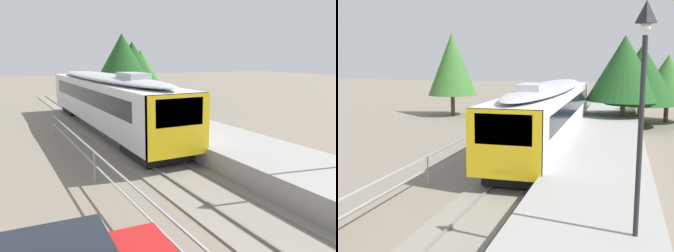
{
  "view_description": "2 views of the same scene",
  "coord_description": "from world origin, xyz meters",
  "views": [
    {
      "loc": [
        -6.51,
        8.9,
        4.64
      ],
      "look_at": [
        0.0,
        21.34,
        1.8
      ],
      "focal_mm": 36.37,
      "sensor_mm": 36.0,
      "label": 1
    },
    {
      "loc": [
        3.99,
        6.37,
        4.97
      ],
      "look_at": [
        -1.0,
        24.34,
        2.0
      ],
      "focal_mm": 44.51,
      "sensor_mm": 36.0,
      "label": 2
    }
  ],
  "objects": [
    {
      "name": "commuter_train",
      "position": [
        0.0,
        29.91,
        2.15
      ],
      "size": [
        2.82,
        19.36,
        3.74
      ],
      "color": "silver",
      "rests_on": "track_rails"
    },
    {
      "name": "track_rails",
      "position": [
        0.0,
        22.0,
        0.03
      ],
      "size": [
        3.2,
        60.0,
        0.14
      ],
      "color": "gray",
      "rests_on": "ground"
    },
    {
      "name": "tree_behind_carpark",
      "position": [
        5.37,
        38.71,
        3.9
      ],
      "size": [
        5.3,
        5.3,
        6.1
      ],
      "color": "brown",
      "rests_on": "ground"
    },
    {
      "name": "station_platform",
      "position": [
        3.25,
        22.0,
        0.45
      ],
      "size": [
        3.9,
        60.0,
        0.9
      ],
      "primitive_type": "cube",
      "color": "#999691",
      "rests_on": "ground"
    },
    {
      "name": "tree_behind_station_far",
      "position": [
        7.52,
        41.85,
        3.55
      ],
      "size": [
        4.7,
        4.7,
        5.4
      ],
      "color": "brown",
      "rests_on": "ground"
    },
    {
      "name": "ground_plane",
      "position": [
        -3.0,
        22.0,
        0.0
      ],
      "size": [
        160.0,
        160.0,
        0.0
      ],
      "primitive_type": "plane",
      "color": "slate"
    },
    {
      "name": "tree_distant_left",
      "position": [
        4.13,
        38.0,
        4.37
      ],
      "size": [
        5.46,
        5.46,
        6.74
      ],
      "color": "brown",
      "rests_on": "ground"
    }
  ]
}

